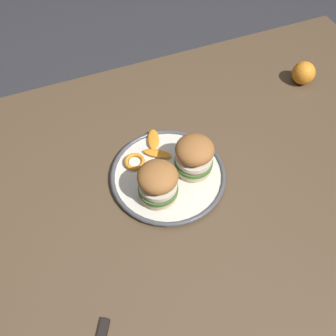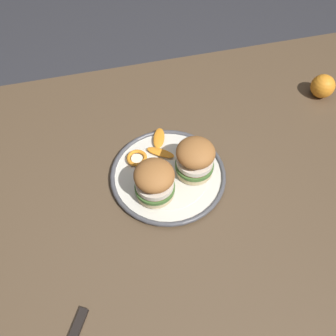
# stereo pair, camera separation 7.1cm
# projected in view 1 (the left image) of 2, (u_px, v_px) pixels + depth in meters

# --- Properties ---
(ground_plane) EXTENTS (8.00, 8.00, 0.00)m
(ground_plane) POSITION_uv_depth(u_px,v_px,m) (186.00, 278.00, 1.55)
(ground_plane) COLOR #333338
(dining_table) EXTENTS (1.50, 1.00, 0.74)m
(dining_table) POSITION_uv_depth(u_px,v_px,m) (196.00, 198.00, 1.01)
(dining_table) COLOR brown
(dining_table) RESTS_ON ground
(dinner_plate) EXTENTS (0.30, 0.30, 0.02)m
(dinner_plate) POSITION_uv_depth(u_px,v_px,m) (168.00, 175.00, 0.94)
(dinner_plate) COLOR silver
(dinner_plate) RESTS_ON dining_table
(sandwich_half_left) EXTENTS (0.12, 0.12, 0.10)m
(sandwich_half_left) POSITION_uv_depth(u_px,v_px,m) (194.00, 156.00, 0.91)
(sandwich_half_left) COLOR beige
(sandwich_half_left) RESTS_ON dinner_plate
(sandwich_half_right) EXTENTS (0.12, 0.12, 0.10)m
(sandwich_half_right) POSITION_uv_depth(u_px,v_px,m) (158.00, 182.00, 0.86)
(sandwich_half_right) COLOR beige
(sandwich_half_right) RESTS_ON dinner_plate
(orange_peel_curled) EXTENTS (0.07, 0.07, 0.01)m
(orange_peel_curled) POSITION_uv_depth(u_px,v_px,m) (135.00, 161.00, 0.95)
(orange_peel_curled) COLOR orange
(orange_peel_curled) RESTS_ON dinner_plate
(orange_peel_strip_long) EXTENTS (0.05, 0.08, 0.01)m
(orange_peel_strip_long) POSITION_uv_depth(u_px,v_px,m) (153.00, 139.00, 1.00)
(orange_peel_strip_long) COLOR orange
(orange_peel_strip_long) RESTS_ON dinner_plate
(orange_peel_strip_short) EXTENTS (0.08, 0.06, 0.01)m
(orange_peel_strip_short) POSITION_uv_depth(u_px,v_px,m) (157.00, 153.00, 0.97)
(orange_peel_strip_short) COLOR orange
(orange_peel_strip_short) RESTS_ON dinner_plate
(whole_orange) EXTENTS (0.07, 0.07, 0.07)m
(whole_orange) POSITION_uv_depth(u_px,v_px,m) (304.00, 73.00, 1.13)
(whole_orange) COLOR orange
(whole_orange) RESTS_ON dining_table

